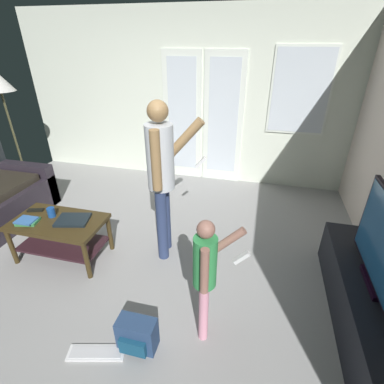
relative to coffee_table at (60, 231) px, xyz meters
name	(u,v)px	position (x,y,z in m)	size (l,w,h in m)	color
ground_plane	(123,262)	(0.67, 0.06, -0.35)	(5.33, 4.81, 0.02)	#969595
wall_back_with_doors	(186,101)	(0.75, 2.43, 0.94)	(5.33, 0.09, 2.62)	silver
coffee_table	(60,231)	(0.00, 0.00, 0.00)	(0.96, 0.54, 0.47)	#392B14
tv_stand	(363,303)	(2.96, -0.14, -0.12)	(0.42, 1.71, 0.43)	black
person_adult	(162,171)	(1.07, 0.34, 0.67)	(0.54, 0.51, 1.68)	navy
person_child	(206,271)	(1.70, -0.54, 0.32)	(0.40, 0.34, 1.09)	pink
backpack	(137,335)	(1.22, -0.81, -0.20)	(0.30, 0.19, 0.28)	navy
loose_keyboard	(96,353)	(0.93, -0.95, -0.33)	(0.46, 0.23, 0.02)	white
laptop_closed	(73,220)	(0.17, 0.03, 0.14)	(0.33, 0.25, 0.03)	black
cup_near_edge	(51,212)	(-0.11, 0.06, 0.18)	(0.08, 0.08, 0.10)	#194693
tv_remote_black	(36,210)	(-0.35, 0.11, 0.14)	(0.17, 0.05, 0.02)	black
book_stack	(27,221)	(-0.27, -0.11, 0.15)	(0.23, 0.19, 0.05)	#398548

